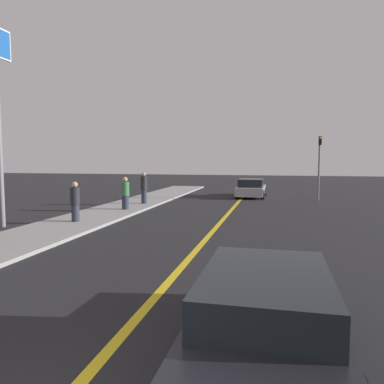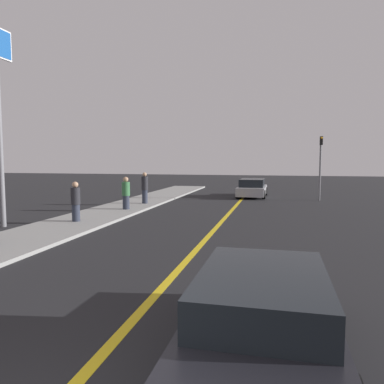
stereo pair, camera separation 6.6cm
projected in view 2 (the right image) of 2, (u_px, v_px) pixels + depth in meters
The scene contains 8 objects.
road_center_line at pixel (233, 209), 20.32m from camera, with size 0.20×60.00×0.01m.
sidewalk_left at pixel (120, 209), 19.87m from camera, with size 2.95×32.40×0.12m.
car_near_right_lane at pixel (263, 316), 4.99m from camera, with size 1.96×4.41×1.27m.
car_ahead_center at pixel (252, 188), 26.59m from camera, with size 2.05×4.33×1.29m.
pedestrian_mid_group at pixel (76, 202), 15.48m from camera, with size 0.38×0.38×1.65m.
pedestrian_far_standing at pixel (126, 193), 19.22m from camera, with size 0.41×0.41×1.67m.
pedestrian_by_sign at pixel (145, 188), 21.71m from camera, with size 0.38×0.38×1.81m.
traffic_light at pixel (320, 161), 24.02m from camera, with size 0.18×0.40×4.13m.
Camera 2 is at (2.33, -2.15, 2.71)m, focal length 35.00 mm.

